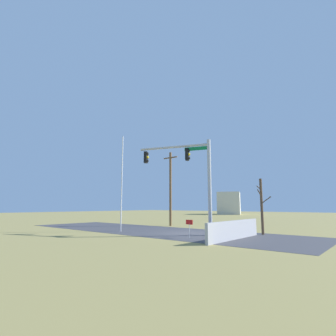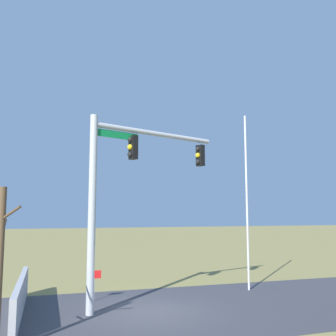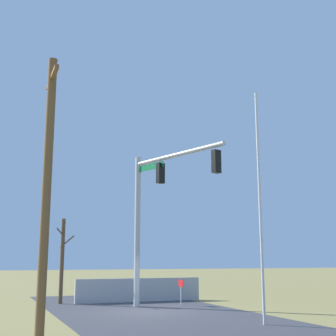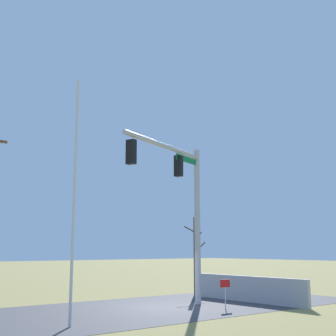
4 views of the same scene
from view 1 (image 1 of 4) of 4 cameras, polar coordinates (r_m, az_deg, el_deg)
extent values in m
plane|color=olive|center=(21.71, 4.17, -13.82)|extent=(160.00, 160.00, 0.00)
cube|color=#3D3D42|center=(24.27, -3.70, -13.21)|extent=(28.00, 8.00, 0.01)
cube|color=#B7B5AD|center=(19.86, 11.68, -14.21)|extent=(6.00, 6.00, 0.01)
cube|color=#A8A8AD|center=(18.36, 14.04, -12.76)|extent=(0.20, 6.84, 1.21)
cylinder|color=#B2B5BA|center=(20.29, 8.90, -3.92)|extent=(0.28, 0.28, 7.23)
cylinder|color=#B2B5BA|center=(21.54, 1.14, 4.53)|extent=(5.52, 2.12, 0.20)
cube|color=#0F7238|center=(20.95, 5.93, 4.15)|extent=(1.71, 0.63, 0.28)
cube|color=black|center=(21.05, 4.12, 2.90)|extent=(0.35, 0.42, 0.96)
sphere|color=black|center=(21.07, 4.50, 3.73)|extent=(0.22, 0.22, 0.22)
sphere|color=yellow|center=(21.01, 4.51, 2.93)|extent=(0.22, 0.22, 0.22)
sphere|color=black|center=(20.95, 4.52, 2.12)|extent=(0.22, 0.22, 0.22)
cube|color=black|center=(22.32, -4.75, 2.28)|extent=(0.35, 0.42, 0.96)
sphere|color=black|center=(22.31, -4.40, 3.06)|extent=(0.22, 0.22, 0.22)
sphere|color=yellow|center=(22.26, -4.40, 2.31)|extent=(0.22, 0.22, 0.22)
sphere|color=black|center=(22.20, -4.41, 1.54)|extent=(0.22, 0.22, 0.22)
cylinder|color=silver|center=(23.66, -9.88, -3.13)|extent=(0.10, 0.10, 8.35)
cylinder|color=brown|center=(29.55, 0.53, -4.41)|extent=(0.26, 0.26, 8.14)
cube|color=brown|center=(29.97, 0.53, 2.23)|extent=(1.90, 0.12, 0.12)
cylinder|color=brown|center=(21.90, 19.44, -7.74)|extent=(0.20, 0.20, 4.27)
cylinder|color=brown|center=(21.77, 20.30, -6.46)|extent=(0.78, 0.07, 0.57)
cylinder|color=brown|center=(22.21, 18.88, -4.03)|extent=(0.54, 0.47, 0.39)
cylinder|color=brown|center=(21.67, 18.99, -5.06)|extent=(0.12, 0.61, 0.55)
cylinder|color=silver|center=(18.76, 4.60, -13.35)|extent=(0.04, 0.04, 0.90)
cube|color=red|center=(18.72, 4.57, -11.49)|extent=(0.56, 0.02, 0.32)
cube|color=beige|center=(70.98, 12.96, -7.36)|extent=(7.93, 8.84, 5.62)
camera|label=2|loc=(32.63, 24.29, -4.91)|focal=40.47mm
camera|label=3|loc=(40.46, -13.01, -7.82)|focal=49.82mm
camera|label=4|loc=(25.29, -47.65, -4.77)|focal=49.28mm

